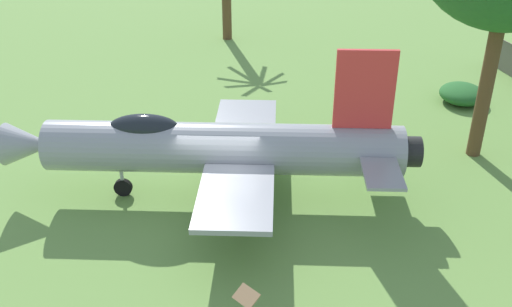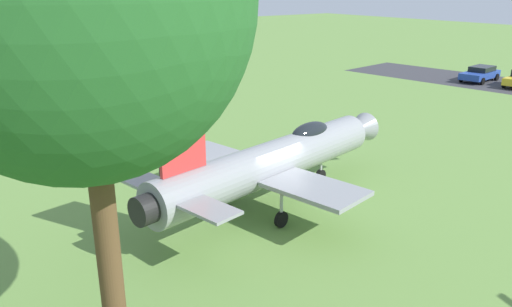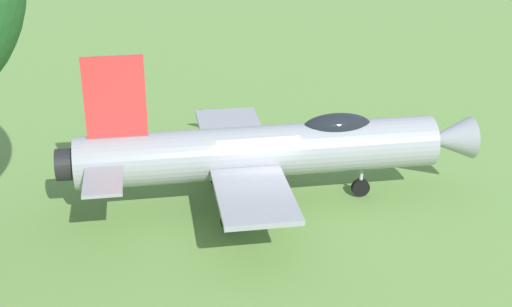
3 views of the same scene
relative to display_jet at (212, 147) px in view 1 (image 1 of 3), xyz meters
name	(u,v)px [view 1 (image 1 of 3)]	position (x,y,z in m)	size (l,w,h in m)	color
ground_plane	(225,197)	(0.36, 0.07, -1.88)	(200.00, 200.00, 0.00)	#668E42
display_jet	(212,147)	(0.00, 0.00, 0.00)	(13.22, 8.82, 5.13)	gray
shrub_by_tree	(462,94)	(8.63, 10.33, -1.48)	(1.99, 2.33, 0.81)	#235B26
info_plaque	(246,302)	(2.48, -5.53, -1.03)	(0.72, 0.66, 1.14)	#333333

